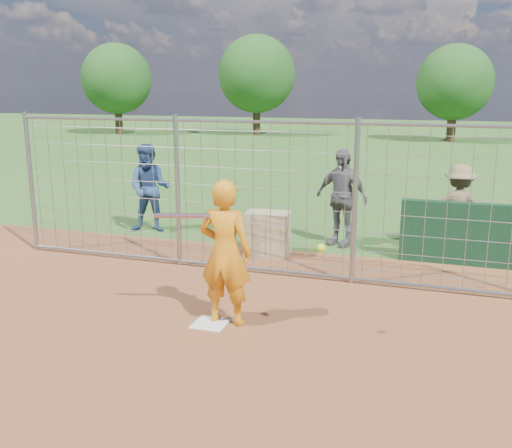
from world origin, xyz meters
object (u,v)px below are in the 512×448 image
(batter, at_px, (225,253))
(equipment_bin, at_px, (268,234))
(bystander_b, at_px, (341,197))
(bystander_c, at_px, (459,208))
(bystander_a, at_px, (150,188))

(batter, bearing_deg, equipment_bin, -82.37)
(bystander_b, bearing_deg, bystander_c, 30.30)
(bystander_b, height_order, equipment_bin, bystander_b)
(batter, height_order, bystander_a, batter)
(bystander_b, xyz_separation_m, equipment_bin, (-1.15, -1.09, -0.55))
(bystander_c, bearing_deg, bystander_a, 5.69)
(batter, xyz_separation_m, bystander_a, (-3.31, 4.08, -0.02))
(bystander_b, bearing_deg, batter, -77.62)
(bystander_a, height_order, bystander_b, bystander_b)
(bystander_b, distance_m, bystander_c, 2.19)
(batter, bearing_deg, bystander_a, -50.68)
(bystander_b, height_order, bystander_c, bystander_b)
(bystander_b, distance_m, equipment_bin, 1.68)
(batter, xyz_separation_m, bystander_c, (2.91, 4.59, -0.14))
(bystander_a, bearing_deg, bystander_b, -12.32)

